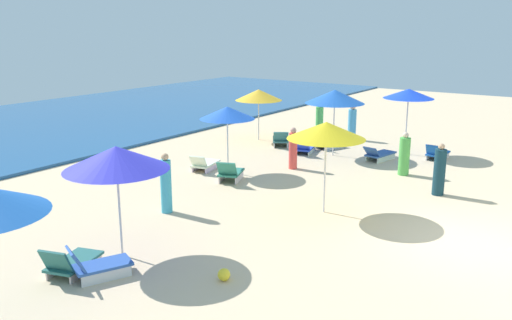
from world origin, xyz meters
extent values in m
plane|color=beige|center=(0.00, 0.00, 0.00)|extent=(60.00, 60.00, 0.00)
cylinder|color=silver|center=(0.11, 3.70, 1.06)|extent=(0.05, 0.05, 2.12)
cone|color=gold|center=(0.11, 3.70, 2.36)|extent=(2.17, 2.17, 0.47)
cylinder|color=silver|center=(7.18, 10.75, 0.91)|extent=(0.05, 0.05, 1.83)
cone|color=gold|center=(7.18, 10.75, 2.07)|extent=(2.12, 2.12, 0.50)
cube|color=silver|center=(6.89, 9.04, 0.12)|extent=(0.98, 0.66, 0.24)
cube|color=silver|center=(6.58, 9.52, 0.12)|extent=(0.98, 0.66, 0.24)
cube|color=#2E6966|center=(6.73, 9.28, 0.27)|extent=(1.43, 1.26, 0.06)
cube|color=#2E6966|center=(6.24, 8.96, 0.50)|extent=(0.60, 0.70, 0.48)
cylinder|color=silver|center=(-5.16, 6.13, 1.03)|extent=(0.05, 0.05, 2.05)
cone|color=#3232CE|center=(-5.16, 6.13, 2.32)|extent=(2.33, 2.33, 0.53)
cube|color=silver|center=(-6.20, 6.08, 0.10)|extent=(1.08, 0.37, 0.20)
cube|color=silver|center=(-6.37, 6.63, 0.10)|extent=(1.08, 0.37, 0.20)
cube|color=#296660|center=(-6.29, 6.35, 0.23)|extent=(1.39, 1.01, 0.06)
cube|color=#296660|center=(-6.83, 6.19, 0.48)|extent=(0.46, 0.70, 0.53)
cube|color=silver|center=(-6.21, 5.41, 0.12)|extent=(0.96, 0.47, 0.24)
cube|color=silver|center=(-6.00, 5.88, 0.12)|extent=(0.96, 0.47, 0.24)
cube|color=#2D55A5|center=(-6.11, 5.64, 0.27)|extent=(1.30, 1.03, 0.06)
cube|color=#2D55A5|center=(-6.59, 5.86, 0.51)|extent=(0.51, 0.65, 0.50)
cylinder|color=silver|center=(6.38, 6.56, 1.06)|extent=(0.05, 0.05, 2.13)
cone|color=#1E55B4|center=(6.38, 6.56, 2.39)|extent=(2.36, 2.36, 0.54)
cube|color=silver|center=(7.38, 7.00, 0.09)|extent=(1.08, 0.41, 0.18)
cube|color=silver|center=(7.56, 7.50, 0.09)|extent=(1.08, 0.41, 0.18)
cube|color=#2C47AA|center=(7.47, 7.25, 0.21)|extent=(1.39, 1.01, 0.06)
cube|color=#2C47AA|center=(6.93, 7.44, 0.46)|extent=(0.50, 0.67, 0.53)
cube|color=silver|center=(6.27, 7.47, 0.09)|extent=(1.19, 0.38, 0.19)
cube|color=silver|center=(6.12, 7.99, 0.09)|extent=(1.19, 0.38, 0.19)
cube|color=blue|center=(6.19, 7.73, 0.22)|extent=(1.49, 0.99, 0.06)
cube|color=blue|center=(5.58, 7.55, 0.44)|extent=(0.53, 0.69, 0.47)
cylinder|color=silver|center=(1.89, 8.47, 0.98)|extent=(0.05, 0.05, 1.95)
cone|color=blue|center=(1.89, 8.47, 2.17)|extent=(1.94, 1.94, 0.43)
cube|color=silver|center=(1.25, 7.50, 0.13)|extent=(0.94, 0.40, 0.26)
cube|color=silver|center=(1.04, 8.03, 0.13)|extent=(0.94, 0.40, 0.26)
cube|color=#2E7A66|center=(1.15, 7.77, 0.29)|extent=(1.27, 1.03, 0.06)
cube|color=#2E7A66|center=(0.68, 7.58, 0.53)|extent=(0.55, 0.71, 0.52)
cube|color=silver|center=(1.84, 9.15, 0.10)|extent=(1.13, 0.31, 0.19)
cube|color=silver|center=(1.71, 9.67, 0.10)|extent=(1.13, 0.31, 0.19)
cube|color=#E6EECC|center=(1.78, 9.41, 0.22)|extent=(1.39, 0.90, 0.06)
cube|color=#E6EECC|center=(1.20, 9.27, 0.44)|extent=(0.44, 0.65, 0.45)
cylinder|color=silver|center=(8.26, 4.23, 1.15)|extent=(0.05, 0.05, 2.29)
cone|color=blue|center=(8.26, 4.23, 2.48)|extent=(2.00, 2.00, 0.38)
cube|color=silver|center=(6.73, 4.43, 0.11)|extent=(1.22, 0.28, 0.21)
cube|color=silver|center=(6.83, 4.93, 0.11)|extent=(1.22, 0.28, 0.21)
cube|color=#335BA1|center=(6.78, 4.68, 0.24)|extent=(1.46, 0.86, 0.06)
cube|color=#335BA1|center=(6.15, 4.80, 0.42)|extent=(0.49, 0.64, 0.40)
cube|color=silver|center=(8.19, 2.62, 0.10)|extent=(1.10, 0.09, 0.20)
cube|color=silver|center=(8.21, 3.13, 0.10)|extent=(1.10, 0.09, 0.20)
cube|color=#1B59B4|center=(8.20, 2.87, 0.23)|extent=(1.24, 0.65, 0.06)
cube|color=#1B59B4|center=(7.65, 2.90, 0.44)|extent=(0.27, 0.58, 0.45)
cylinder|color=#4399CE|center=(9.65, 7.24, 0.70)|extent=(0.44, 0.44, 1.40)
sphere|color=tan|center=(9.65, 7.24, 1.51)|extent=(0.25, 0.25, 0.25)
cylinder|color=#EC4A43|center=(3.68, 6.84, 0.67)|extent=(0.43, 0.43, 1.33)
sphere|color=tan|center=(3.68, 6.84, 1.43)|extent=(0.22, 0.22, 0.22)
cylinder|color=#143541|center=(3.56, 1.51, 0.72)|extent=(0.46, 0.46, 1.45)
sphere|color=tan|center=(3.56, 1.51, 1.54)|extent=(0.20, 0.20, 0.20)
cylinder|color=green|center=(9.43, 8.81, 0.70)|extent=(0.50, 0.50, 1.41)
sphere|color=tan|center=(9.43, 8.81, 1.51)|extent=(0.22, 0.22, 0.22)
cylinder|color=#3A9FBF|center=(-2.42, 7.34, 0.76)|extent=(0.34, 0.34, 1.52)
sphere|color=tan|center=(-2.42, 7.34, 1.61)|extent=(0.21, 0.21, 0.21)
cylinder|color=#4FAF4B|center=(5.18, 3.20, 0.67)|extent=(0.52, 0.52, 1.33)
sphere|color=beige|center=(5.18, 3.20, 1.43)|extent=(0.21, 0.21, 0.21)
sphere|color=yellow|center=(-4.81, 3.44, 0.13)|extent=(0.27, 0.27, 0.27)
camera|label=1|loc=(-12.79, -2.87, 5.15)|focal=37.59mm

